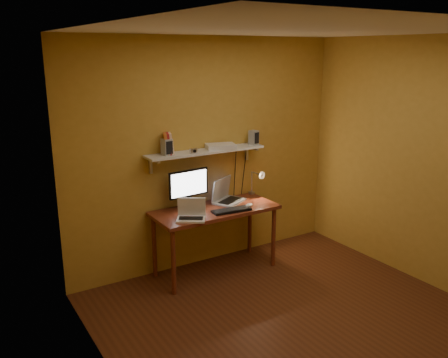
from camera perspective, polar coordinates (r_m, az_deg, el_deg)
room at (r=4.15m, az=9.13°, el=-0.94°), size 3.44×3.24×2.64m
desk at (r=5.28m, az=-1.07°, el=-4.45°), size 1.40×0.60×0.75m
wall_shelf at (r=5.25m, az=-2.19°, el=3.32°), size 1.40×0.25×0.21m
monitor at (r=5.20m, az=-4.26°, el=-0.97°), size 0.48×0.22×0.44m
laptop at (r=5.47m, az=0.22°, el=-1.99°), size 0.45×0.40×0.27m
netbook at (r=4.93m, az=-3.96°, el=-4.15°), size 0.36×0.33×0.22m
keyboard at (r=5.16m, az=0.90°, el=-3.79°), size 0.45×0.19×0.02m
mouse at (r=5.31m, az=3.05°, el=-3.15°), size 0.12×0.10×0.04m
desk_lamp at (r=5.64m, az=4.03°, el=-0.06°), size 0.09×0.23×0.38m
speaker_left at (r=5.01m, az=-6.88°, el=3.85°), size 0.11×0.11×0.17m
speaker_right at (r=5.57m, az=3.59°, el=5.01°), size 0.11×0.11×0.16m
books at (r=5.05m, az=-6.69°, el=4.24°), size 0.16×0.17×0.23m
shelf_camera at (r=5.08m, az=-3.68°, el=3.39°), size 0.09×0.05×0.05m
router at (r=5.32m, az=-0.42°, el=3.95°), size 0.37×0.30×0.05m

